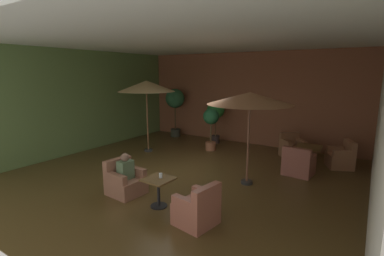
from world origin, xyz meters
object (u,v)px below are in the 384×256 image
object	(u,v)px
armchair_front_right_north	(298,164)
iced_drink_cup	(161,175)
potted_tree_left_corner	(216,113)
patio_umbrella_center_beige	(250,99)
patron_blue_shirt	(125,168)
potted_tree_mid_left	(175,102)
potted_tree_mid_right	(211,122)
armchair_front_left_north	(125,181)
patio_umbrella_tall_red	(146,86)
armchair_front_right_south	(292,149)
cafe_table_front_right	(309,150)
cafe_table_front_left	(158,186)
armchair_front_left_east	(197,209)
armchair_front_right_east	(341,158)

from	to	relation	value
armchair_front_right_north	iced_drink_cup	world-z (taller)	armchair_front_right_north
armchair_front_right_north	potted_tree_left_corner	size ratio (longest dim) A/B	0.48
patio_umbrella_center_beige	patron_blue_shirt	distance (m)	3.63
patio_umbrella_center_beige	potted_tree_mid_left	xyz separation A→B (m)	(-5.13, 3.67, -0.67)
potted_tree_mid_right	armchair_front_left_north	bearing A→B (deg)	-87.86
iced_drink_cup	potted_tree_left_corner	bearing A→B (deg)	106.73
armchair_front_left_north	patio_umbrella_tall_red	bearing A→B (deg)	123.06
armchair_front_right_north	iced_drink_cup	size ratio (longest dim) A/B	8.03
armchair_front_right_south	patio_umbrella_tall_red	world-z (taller)	patio_umbrella_tall_red
potted_tree_left_corner	armchair_front_right_north	bearing A→B (deg)	-28.04
cafe_table_front_right	armchair_front_right_south	xyz separation A→B (m)	(-0.69, 0.73, -0.21)
armchair_front_right_south	patio_umbrella_center_beige	size ratio (longest dim) A/B	0.41
cafe_table_front_left	armchair_front_left_east	xyz separation A→B (m)	(1.15, -0.19, -0.16)
patio_umbrella_center_beige	armchair_front_right_east	bearing A→B (deg)	55.24
patio_umbrella_center_beige	patron_blue_shirt	size ratio (longest dim) A/B	3.81
patio_umbrella_tall_red	patio_umbrella_center_beige	bearing A→B (deg)	-12.59
potted_tree_mid_right	iced_drink_cup	world-z (taller)	potted_tree_mid_right
armchair_front_right_south	potted_tree_mid_left	xyz separation A→B (m)	(-5.55, 0.47, 1.33)
patio_umbrella_tall_red	iced_drink_cup	size ratio (longest dim) A/B	24.69
potted_tree_mid_right	armchair_front_right_north	bearing A→B (deg)	-15.46
armchair_front_left_east	cafe_table_front_left	bearing A→B (deg)	170.79
cafe_table_front_right	patio_umbrella_center_beige	distance (m)	3.25
cafe_table_front_left	potted_tree_mid_right	distance (m)	5.06
cafe_table_front_left	armchair_front_right_east	size ratio (longest dim) A/B	0.71
patio_umbrella_center_beige	iced_drink_cup	xyz separation A→B (m)	(-1.14, -2.31, -1.61)
armchair_front_left_north	patio_umbrella_center_beige	xyz separation A→B (m)	(2.34, 2.28, 2.02)
cafe_table_front_right	potted_tree_mid_right	world-z (taller)	potted_tree_mid_right
armchair_front_left_north	potted_tree_mid_right	size ratio (longest dim) A/B	0.53
armchair_front_right_north	potted_tree_mid_right	xyz separation A→B (m)	(-3.54, 0.98, 0.79)
potted_tree_left_corner	patron_blue_shirt	world-z (taller)	potted_tree_left_corner
iced_drink_cup	armchair_front_right_east	bearing A→B (deg)	58.80
patio_umbrella_center_beige	potted_tree_mid_left	bearing A→B (deg)	144.40
armchair_front_left_east	cafe_table_front_right	xyz separation A→B (m)	(1.12, 5.04, 0.21)
armchair_front_left_north	cafe_table_front_right	distance (m)	5.88
patron_blue_shirt	patio_umbrella_tall_red	bearing A→B (deg)	123.64
cafe_table_front_left	patron_blue_shirt	xyz separation A→B (m)	(-1.12, 0.09, 0.20)
cafe_table_front_right	armchair_front_right_east	bearing A→B (deg)	24.87
armchair_front_right_north	iced_drink_cup	bearing A→B (deg)	-119.71
iced_drink_cup	armchair_front_left_north	bearing A→B (deg)	178.64
potted_tree_left_corner	armchair_front_right_east	bearing A→B (deg)	-7.81
cafe_table_front_right	armchair_front_right_east	world-z (taller)	armchair_front_right_east
armchair_front_right_north	armchair_front_right_south	distance (m)	1.83
armchair_front_right_east	potted_tree_left_corner	size ratio (longest dim) A/B	0.52
armchair_front_right_north	potted_tree_mid_right	bearing A→B (deg)	164.54
cafe_table_front_left	iced_drink_cup	bearing A→B (deg)	72.26
armchair_front_right_south	iced_drink_cup	size ratio (longest dim) A/B	9.29
armchair_front_left_east	potted_tree_left_corner	distance (m)	6.86
potted_tree_mid_right	armchair_front_left_east	bearing A→B (deg)	-63.48
patio_umbrella_tall_red	iced_drink_cup	world-z (taller)	patio_umbrella_tall_red
armchair_front_right_north	potted_tree_left_corner	xyz separation A→B (m)	(-3.93, 2.09, 1.00)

